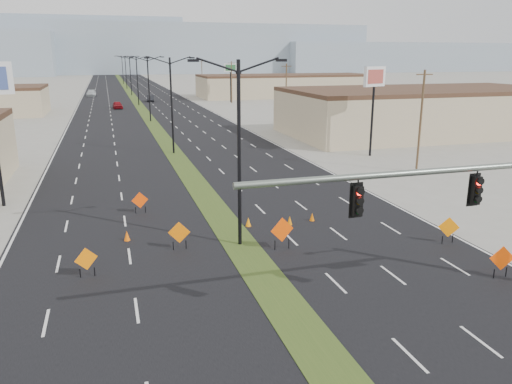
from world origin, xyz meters
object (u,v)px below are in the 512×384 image
object	(u,v)px
construction_sign_3	(282,231)
cone_0	(248,222)
construction_sign_2	(140,201)
cone_2	(290,221)
car_far	(91,93)
streetlight_3	(137,79)
cone_1	(312,217)
pole_sign_east_near	(374,84)
cone_3	(127,236)
car_mid	(150,98)
streetlight_2	(149,87)
construction_sign_1	(179,233)
streetlight_0	(239,149)
car_left	(118,105)
construction_sign_4	(502,259)
streetlight_5	(126,71)
construction_sign_0	(86,260)
pole_sign_east_far	(230,71)
construction_sign_5	(449,228)
streetlight_1	(172,103)
streetlight_4	(130,74)
streetlight_6	(123,69)

from	to	relation	value
construction_sign_3	cone_0	size ratio (longest dim) A/B	3.12
construction_sign_2	cone_2	xyz separation A→B (m)	(8.72, -5.10, -0.56)
car_far	cone_2	xyz separation A→B (m)	(13.94, -109.69, -0.49)
streetlight_3	cone_1	bearing A→B (deg)	-86.16
streetlight_3	pole_sign_east_near	distance (m)	66.18
cone_3	car_mid	bearing A→B (deg)	84.19
streetlight_2	construction_sign_1	distance (m)	56.05
construction_sign_3	streetlight_0	bearing A→B (deg)	136.58
car_mid	cone_2	bearing A→B (deg)	-84.84
car_left	construction_sign_4	world-z (taller)	construction_sign_4
streetlight_3	streetlight_5	world-z (taller)	same
construction_sign_0	pole_sign_east_near	bearing A→B (deg)	17.19
construction_sign_1	pole_sign_east_near	world-z (taller)	pole_sign_east_near
construction_sign_1	construction_sign_2	world-z (taller)	construction_sign_1
car_mid	streetlight_3	bearing A→B (deg)	-106.24
streetlight_2	streetlight_3	xyz separation A→B (m)	(0.00, 28.00, 0.00)
streetlight_0	streetlight_5	size ratio (longest dim) A/B	1.00
streetlight_5	construction_sign_1	size ratio (longest dim) A/B	6.32
cone_2	pole_sign_east_far	size ratio (longest dim) A/B	0.07
cone_2	pole_sign_east_far	xyz separation A→B (m)	(16.53, 82.97, 6.57)
car_left	car_far	world-z (taller)	car_far
construction_sign_5	cone_2	xyz separation A→B (m)	(-7.40, 5.48, -0.61)
streetlight_1	streetlight_4	distance (m)	84.00
car_mid	cone_3	distance (m)	90.22
streetlight_6	streetlight_4	bearing A→B (deg)	-90.00
car_far	construction_sign_2	bearing A→B (deg)	-85.19
pole_sign_east_near	streetlight_2	bearing A→B (deg)	97.24
streetlight_1	streetlight_4	world-z (taller)	same
streetlight_5	pole_sign_east_near	bearing A→B (deg)	-80.65
streetlight_4	streetlight_3	bearing A→B (deg)	-90.00
streetlight_2	car_left	size ratio (longest dim) A/B	2.39
cone_0	construction_sign_3	bearing A→B (deg)	-80.11
car_far	pole_sign_east_far	xyz separation A→B (m)	(30.47, -26.73, 6.08)
construction_sign_2	pole_sign_east_near	distance (m)	28.71
cone_2	streetlight_4	bearing A→B (deg)	91.99
streetlight_1	construction_sign_2	size ratio (longest dim) A/B	6.86
car_mid	cone_0	size ratio (longest dim) A/B	7.45
streetlight_4	pole_sign_east_far	bearing A→B (deg)	-52.67
streetlight_2	construction_sign_2	size ratio (longest dim) A/B	6.86
streetlight_6	construction_sign_3	world-z (taller)	streetlight_6
construction_sign_3	pole_sign_east_far	world-z (taller)	pole_sign_east_far
streetlight_2	streetlight_3	bearing A→B (deg)	90.00
streetlight_2	streetlight_4	world-z (taller)	same
streetlight_6	cone_0	distance (m)	165.27
construction_sign_4	cone_2	distance (m)	12.19
streetlight_4	cone_1	xyz separation A→B (m)	(5.46, -109.31, -5.15)
streetlight_3	construction_sign_5	bearing A→B (deg)	-82.67
streetlight_6	construction_sign_0	xyz separation A→B (m)	(-8.03, -170.00, -4.55)
car_left	pole_sign_east_near	size ratio (longest dim) A/B	0.46
streetlight_6	construction_sign_1	distance (m)	167.87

